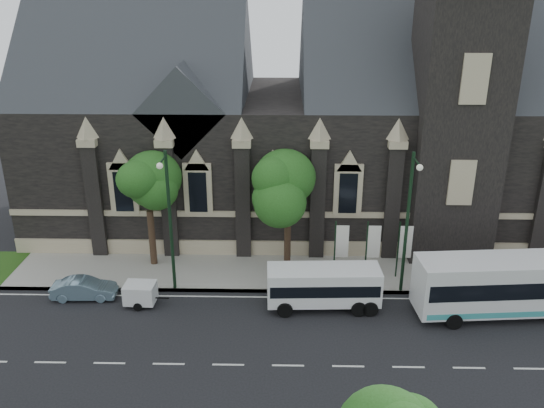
{
  "coord_description": "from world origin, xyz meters",
  "views": [
    {
      "loc": [
        2.67,
        -22.94,
        17.83
      ],
      "look_at": [
        2.07,
        6.0,
        6.31
      ],
      "focal_mm": 36.88,
      "sensor_mm": 36.0,
      "label": 1
    }
  ],
  "objects_px": {
    "street_lamp_near": "(408,217)",
    "shuttle_bus": "(324,285)",
    "tree_walk_right": "(291,184)",
    "banner_flag_left": "(339,245)",
    "tour_coach": "(523,284)",
    "sedan": "(84,289)",
    "banner_flag_center": "(371,245)",
    "street_lamp_mid": "(169,215)",
    "tree_walk_left": "(151,184)",
    "box_trailer": "(140,293)",
    "banner_flag_right": "(403,245)"
  },
  "relations": [
    {
      "from": "street_lamp_near",
      "to": "shuttle_bus",
      "type": "height_order",
      "value": "street_lamp_near"
    },
    {
      "from": "tree_walk_right",
      "to": "banner_flag_left",
      "type": "height_order",
      "value": "tree_walk_right"
    },
    {
      "from": "street_lamp_near",
      "to": "banner_flag_left",
      "type": "xyz_separation_m",
      "value": [
        -3.71,
        1.91,
        -2.73
      ]
    },
    {
      "from": "tour_coach",
      "to": "sedan",
      "type": "height_order",
      "value": "tour_coach"
    },
    {
      "from": "banner_flag_center",
      "to": "street_lamp_mid",
      "type": "bearing_deg",
      "value": -171.18
    },
    {
      "from": "tree_walk_left",
      "to": "sedan",
      "type": "distance_m",
      "value": 7.64
    },
    {
      "from": "tree_walk_left",
      "to": "street_lamp_near",
      "type": "relative_size",
      "value": 0.85
    },
    {
      "from": "street_lamp_near",
      "to": "box_trailer",
      "type": "height_order",
      "value": "street_lamp_near"
    },
    {
      "from": "tree_walk_left",
      "to": "street_lamp_near",
      "type": "height_order",
      "value": "street_lamp_near"
    },
    {
      "from": "street_lamp_near",
      "to": "shuttle_bus",
      "type": "distance_m",
      "value": 6.31
    },
    {
      "from": "tree_walk_left",
      "to": "street_lamp_mid",
      "type": "bearing_deg",
      "value": -63.53
    },
    {
      "from": "street_lamp_near",
      "to": "banner_flag_center",
      "type": "distance_m",
      "value": 3.74
    },
    {
      "from": "street_lamp_mid",
      "to": "sedan",
      "type": "xyz_separation_m",
      "value": [
        -5.28,
        -0.89,
        -4.48
      ]
    },
    {
      "from": "tree_walk_left",
      "to": "banner_flag_right",
      "type": "height_order",
      "value": "tree_walk_left"
    },
    {
      "from": "street_lamp_near",
      "to": "banner_flag_right",
      "type": "bearing_deg",
      "value": 81.44
    },
    {
      "from": "banner_flag_left",
      "to": "banner_flag_center",
      "type": "xyz_separation_m",
      "value": [
        2.0,
        0.0,
        0.0
      ]
    },
    {
      "from": "banner_flag_center",
      "to": "street_lamp_near",
      "type": "bearing_deg",
      "value": -48.07
    },
    {
      "from": "tree_walk_right",
      "to": "tree_walk_left",
      "type": "xyz_separation_m",
      "value": [
        -9.01,
        -0.01,
        -0.08
      ]
    },
    {
      "from": "shuttle_bus",
      "to": "box_trailer",
      "type": "bearing_deg",
      "value": 177.68
    },
    {
      "from": "tree_walk_right",
      "to": "street_lamp_near",
      "type": "relative_size",
      "value": 0.87
    },
    {
      "from": "banner_flag_left",
      "to": "tour_coach",
      "type": "bearing_deg",
      "value": -21.69
    },
    {
      "from": "tree_walk_left",
      "to": "street_lamp_mid",
      "type": "distance_m",
      "value": 4.08
    },
    {
      "from": "tree_walk_left",
      "to": "banner_flag_left",
      "type": "distance_m",
      "value": 12.66
    },
    {
      "from": "tree_walk_right",
      "to": "banner_flag_center",
      "type": "xyz_separation_m",
      "value": [
        5.08,
        -1.71,
        -3.43
      ]
    },
    {
      "from": "tree_walk_right",
      "to": "banner_flag_right",
      "type": "height_order",
      "value": "tree_walk_right"
    },
    {
      "from": "tree_walk_right",
      "to": "street_lamp_near",
      "type": "xyz_separation_m",
      "value": [
        6.79,
        -3.62,
        -0.71
      ]
    },
    {
      "from": "tour_coach",
      "to": "banner_flag_left",
      "type": "bearing_deg",
      "value": 153.67
    },
    {
      "from": "street_lamp_near",
      "to": "tour_coach",
      "type": "bearing_deg",
      "value": -18.25
    },
    {
      "from": "street_lamp_near",
      "to": "shuttle_bus",
      "type": "relative_size",
      "value": 1.36
    },
    {
      "from": "tree_walk_right",
      "to": "banner_flag_center",
      "type": "bearing_deg",
      "value": -18.64
    },
    {
      "from": "tree_walk_left",
      "to": "street_lamp_mid",
      "type": "xyz_separation_m",
      "value": [
        1.8,
        -3.61,
        -0.62
      ]
    },
    {
      "from": "banner_flag_right",
      "to": "street_lamp_near",
      "type": "bearing_deg",
      "value": -98.56
    },
    {
      "from": "tree_walk_left",
      "to": "sedan",
      "type": "bearing_deg",
      "value": -127.73
    },
    {
      "from": "tree_walk_left",
      "to": "shuttle_bus",
      "type": "distance_m",
      "value": 12.81
    },
    {
      "from": "tree_walk_left",
      "to": "tour_coach",
      "type": "distance_m",
      "value": 23.14
    },
    {
      "from": "banner_flag_left",
      "to": "box_trailer",
      "type": "relative_size",
      "value": 1.53
    },
    {
      "from": "banner_flag_left",
      "to": "banner_flag_right",
      "type": "distance_m",
      "value": 4.0
    },
    {
      "from": "tree_walk_right",
      "to": "street_lamp_near",
      "type": "distance_m",
      "value": 7.72
    },
    {
      "from": "tree_walk_left",
      "to": "banner_flag_center",
      "type": "bearing_deg",
      "value": -6.89
    },
    {
      "from": "box_trailer",
      "to": "sedan",
      "type": "height_order",
      "value": "box_trailer"
    },
    {
      "from": "shuttle_bus",
      "to": "box_trailer",
      "type": "height_order",
      "value": "shuttle_bus"
    },
    {
      "from": "tree_walk_left",
      "to": "banner_flag_center",
      "type": "xyz_separation_m",
      "value": [
        14.08,
        -1.7,
        -3.35
      ]
    },
    {
      "from": "box_trailer",
      "to": "sedan",
      "type": "xyz_separation_m",
      "value": [
        -3.59,
        0.68,
        -0.15
      ]
    },
    {
      "from": "tree_walk_right",
      "to": "sedan",
      "type": "height_order",
      "value": "tree_walk_right"
    },
    {
      "from": "street_lamp_mid",
      "to": "box_trailer",
      "type": "height_order",
      "value": "street_lamp_mid"
    },
    {
      "from": "shuttle_bus",
      "to": "banner_flag_left",
      "type": "bearing_deg",
      "value": 69.0
    },
    {
      "from": "banner_flag_center",
      "to": "sedan",
      "type": "bearing_deg",
      "value": -170.94
    },
    {
      "from": "banner_flag_right",
      "to": "banner_flag_left",
      "type": "bearing_deg",
      "value": 180.0
    },
    {
      "from": "tree_walk_left",
      "to": "tour_coach",
      "type": "bearing_deg",
      "value": -14.43
    },
    {
      "from": "tree_walk_left",
      "to": "shuttle_bus",
      "type": "height_order",
      "value": "tree_walk_left"
    }
  ]
}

